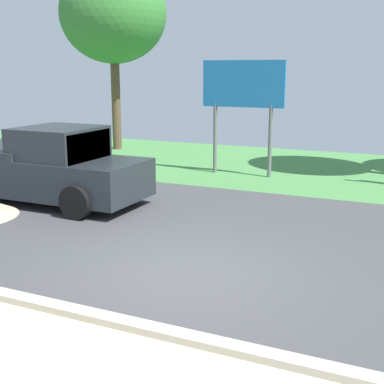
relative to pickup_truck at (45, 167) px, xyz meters
name	(u,v)px	position (x,y,z in m)	size (l,w,h in m)	color
ground_plane	(246,227)	(5.22, 0.13, -0.92)	(40.00, 22.00, 0.20)	#424244
pickup_truck	(45,167)	(0.00, 0.00, 0.00)	(5.20, 2.28, 1.88)	#23282D
roadside_billboard	(243,92)	(3.29, 5.27, 1.68)	(2.60, 0.12, 3.50)	slate
tree_left_far	(113,15)	(-3.23, 8.29, 4.45)	(4.20, 4.20, 7.26)	brown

